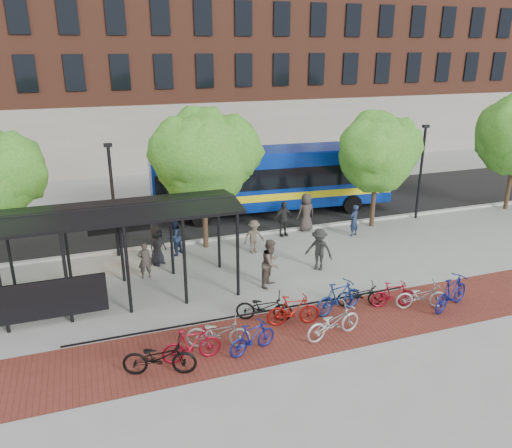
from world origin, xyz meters
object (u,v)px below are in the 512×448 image
object	(u,v)px
bike_1	(192,345)
bike_5	(293,310)
bus	(272,176)
bike_8	(360,295)
pedestrian_8	(271,263)
bike_7	(339,297)
pedestrian_3	(254,237)
bike_4	(264,307)
bike_2	(218,332)
lamp_post_right	(421,170)
bike_9	(393,294)
pedestrian_7	(354,220)
pedestrian_1	(145,260)
pedestrian_0	(157,245)
pedestrian_4	(283,219)
pedestrian_2	(174,237)
bike_3	(252,337)
tree_b	(205,154)
lamp_post_left	(113,198)
bike_11	(451,293)
bus_shelter	(88,225)
bike_10	(421,296)
pedestrian_9	(319,249)
bike_6	(333,322)
pedestrian_6	(306,212)
bike_0	(159,357)
tree_c	(378,150)

from	to	relation	value
bike_1	bike_5	bearing A→B (deg)	-76.42
bus	bike_8	xyz separation A→B (m)	(-0.92, -11.40, -1.63)
pedestrian_8	bike_7	bearing A→B (deg)	-105.15
pedestrian_3	bike_4	bearing A→B (deg)	-114.34
bike_2	lamp_post_right	bearing A→B (deg)	-39.01
bus	bike_9	size ratio (longest dim) A/B	8.28
pedestrian_3	pedestrian_7	distance (m)	5.45
bike_9	pedestrian_1	xyz separation A→B (m)	(-8.18, 5.42, 0.28)
pedestrian_1	pedestrian_0	bearing A→B (deg)	-121.41
pedestrian_1	pedestrian_4	xyz separation A→B (m)	(7.14, 2.61, 0.13)
bike_4	bike_9	bearing A→B (deg)	-74.21
pedestrian_4	bike_7	bearing A→B (deg)	-105.28
bus	pedestrian_2	world-z (taller)	bus
bike_3	pedestrian_4	xyz separation A→B (m)	(4.71, 9.06, 0.39)
tree_b	bike_7	world-z (taller)	tree_b
bike_4	pedestrian_3	distance (m)	6.02
lamp_post_left	tree_b	bearing A→B (deg)	-3.50
tree_b	pedestrian_4	world-z (taller)	tree_b
bike_11	pedestrian_3	size ratio (longest dim) A/B	1.32
bus_shelter	pedestrian_2	size ratio (longest dim) A/B	6.05
bike_10	pedestrian_2	xyz separation A→B (m)	(-7.52, 7.82, 0.38)
bike_1	pedestrian_7	size ratio (longest dim) A/B	1.13
bike_3	bike_8	bearing A→B (deg)	-89.08
bike_3	bike_11	world-z (taller)	bike_11
bike_3	pedestrian_1	xyz separation A→B (m)	(-2.43, 6.45, 0.26)
lamp_post_right	bike_10	xyz separation A→B (m)	(-6.04, -8.57, -2.26)
tree_b	bike_1	xyz separation A→B (m)	(-2.66, -8.76, -3.91)
bike_7	pedestrian_8	bearing A→B (deg)	16.94
bike_5	pedestrian_9	distance (m)	4.71
lamp_post_left	pedestrian_8	size ratio (longest dim) A/B	2.63
bike_4	pedestrian_4	xyz separation A→B (m)	(3.72, 7.38, 0.39)
bike_3	bike_6	world-z (taller)	bike_6
bus	pedestrian_6	world-z (taller)	bus
bike_3	pedestrian_0	world-z (taller)	pedestrian_0
bus_shelter	bike_4	world-z (taller)	bus_shelter
lamp_post_right	bike_0	bearing A→B (deg)	-149.02
bus	pedestrian_9	size ratio (longest dim) A/B	7.44
bike_1	pedestrian_9	distance (m)	8.00
lamp_post_left	bike_4	size ratio (longest dim) A/B	2.63
bike_0	bike_4	size ratio (longest dim) A/B	1.09
pedestrian_1	pedestrian_4	bearing A→B (deg)	-161.30
bike_4	bike_7	distance (m)	2.71
bike_2	bike_9	bearing A→B (deg)	-67.61
pedestrian_9	bike_2	bearing A→B (deg)	-96.91
pedestrian_1	bike_0	bearing A→B (deg)	84.73
bike_4	pedestrian_4	size ratio (longest dim) A/B	1.08
bike_5	bike_6	bearing A→B (deg)	-130.30
lamp_post_right	pedestrian_1	xyz separation A→B (m)	(-15.14, -2.75, -1.97)
tree_c	pedestrian_9	size ratio (longest dim) A/B	3.23
bike_0	bike_9	xyz separation A→B (m)	(8.63, 1.19, -0.07)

